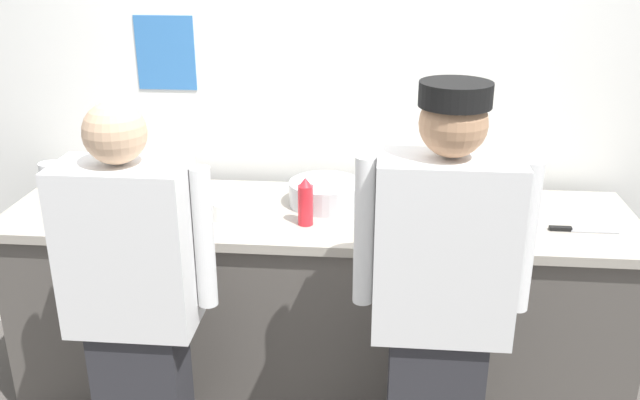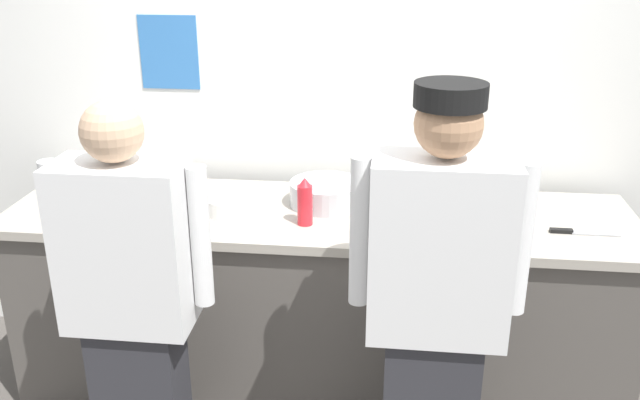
% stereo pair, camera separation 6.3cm
% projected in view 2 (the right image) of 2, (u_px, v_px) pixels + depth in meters
% --- Properties ---
extents(wall_back, '(4.30, 0.11, 2.98)m').
position_uv_depth(wall_back, '(330.00, 62.00, 3.24)').
color(wall_back, white).
rests_on(wall_back, ground).
extents(prep_counter, '(2.74, 0.73, 0.93)m').
position_uv_depth(prep_counter, '(319.00, 304.00, 3.15)').
color(prep_counter, '#56514C').
rests_on(prep_counter, ground).
extents(chef_near_left, '(0.58, 0.24, 1.57)m').
position_uv_depth(chef_near_left, '(132.00, 305.00, 2.43)').
color(chef_near_left, '#2D2D33').
rests_on(chef_near_left, ground).
extents(chef_center, '(0.60, 0.24, 1.65)m').
position_uv_depth(chef_center, '(436.00, 308.00, 2.31)').
color(chef_center, '#2D2D33').
rests_on(chef_center, ground).
extents(plate_stack_front, '(0.25, 0.25, 0.07)m').
position_uv_depth(plate_stack_front, '(234.00, 204.00, 2.97)').
color(plate_stack_front, white).
rests_on(plate_stack_front, prep_counter).
extents(plate_stack_rear, '(0.24, 0.24, 0.10)m').
position_uv_depth(plate_stack_rear, '(493.00, 221.00, 2.76)').
color(plate_stack_rear, white).
rests_on(plate_stack_rear, prep_counter).
extents(mixing_bowl_steel, '(0.32, 0.32, 0.11)m').
position_uv_depth(mixing_bowl_steel, '(326.00, 193.00, 3.05)').
color(mixing_bowl_steel, '#B7BABF').
rests_on(mixing_bowl_steel, prep_counter).
extents(sheet_tray, '(0.54, 0.40, 0.02)m').
position_uv_depth(sheet_tray, '(131.00, 201.00, 3.07)').
color(sheet_tray, '#B7BABF').
rests_on(sheet_tray, prep_counter).
extents(squeeze_bottle_primary, '(0.06, 0.06, 0.19)m').
position_uv_depth(squeeze_bottle_primary, '(488.00, 183.00, 3.07)').
color(squeeze_bottle_primary, '#E5E066').
rests_on(squeeze_bottle_primary, prep_counter).
extents(squeeze_bottle_secondary, '(0.06, 0.06, 0.21)m').
position_uv_depth(squeeze_bottle_secondary, '(305.00, 202.00, 2.82)').
color(squeeze_bottle_secondary, red).
rests_on(squeeze_bottle_secondary, prep_counter).
extents(ramekin_yellow_sauce, '(0.08, 0.08, 0.04)m').
position_uv_depth(ramekin_yellow_sauce, '(517.00, 207.00, 2.97)').
color(ramekin_yellow_sauce, white).
rests_on(ramekin_yellow_sauce, prep_counter).
extents(ramekin_red_sauce, '(0.09, 0.09, 0.04)m').
position_uv_depth(ramekin_red_sauce, '(428.00, 221.00, 2.83)').
color(ramekin_red_sauce, white).
rests_on(ramekin_red_sauce, prep_counter).
extents(ramekin_orange_sauce, '(0.09, 0.09, 0.04)m').
position_uv_depth(ramekin_orange_sauce, '(380.00, 206.00, 2.99)').
color(ramekin_orange_sauce, white).
rests_on(ramekin_orange_sauce, prep_counter).
extents(ramekin_green_sauce, '(0.09, 0.09, 0.04)m').
position_uv_depth(ramekin_green_sauce, '(367.00, 220.00, 2.84)').
color(ramekin_green_sauce, white).
rests_on(ramekin_green_sauce, prep_counter).
extents(chefs_knife, '(0.28, 0.03, 0.02)m').
position_uv_depth(chefs_knife, '(579.00, 232.00, 2.77)').
color(chefs_knife, '#B7BABF').
rests_on(chefs_knife, prep_counter).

